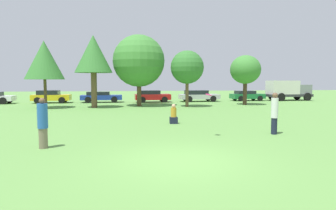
# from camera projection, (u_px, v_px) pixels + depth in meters

# --- Properties ---
(ground_plane) EXTENTS (120.00, 120.00, 0.00)m
(ground_plane) POSITION_uv_depth(u_px,v_px,m) (179.00, 161.00, 8.48)
(ground_plane) COLOR #5B8E42
(person_thrower) EXTENTS (0.34, 0.34, 1.74)m
(person_thrower) POSITION_uv_depth(u_px,v_px,m) (43.00, 123.00, 10.02)
(person_thrower) COLOR #726651
(person_thrower) RESTS_ON ground
(person_catcher) EXTENTS (0.30, 0.30, 1.81)m
(person_catcher) POSITION_uv_depth(u_px,v_px,m) (274.00, 113.00, 12.67)
(person_catcher) COLOR #191E33
(person_catcher) RESTS_ON ground
(frisbee) EXTENTS (0.26, 0.25, 0.11)m
(frisbee) POSITION_uv_depth(u_px,v_px,m) (209.00, 95.00, 11.94)
(frisbee) COLOR #F21E72
(bystander_sitting) EXTENTS (0.41, 0.34, 1.07)m
(bystander_sitting) POSITION_uv_depth(u_px,v_px,m) (174.00, 115.00, 15.88)
(bystander_sitting) COLOR #191E33
(bystander_sitting) RESTS_ON ground
(tree_0) EXTENTS (3.25, 3.25, 5.70)m
(tree_0) POSITION_uv_depth(u_px,v_px,m) (44.00, 60.00, 24.70)
(tree_0) COLOR brown
(tree_0) RESTS_ON ground
(tree_1) EXTENTS (3.21, 3.21, 6.24)m
(tree_1) POSITION_uv_depth(u_px,v_px,m) (93.00, 55.00, 25.16)
(tree_1) COLOR brown
(tree_1) RESTS_ON ground
(tree_2) EXTENTS (4.75, 4.75, 6.52)m
(tree_2) POSITION_uv_depth(u_px,v_px,m) (139.00, 61.00, 26.82)
(tree_2) COLOR brown
(tree_2) RESTS_ON ground
(tree_3) EXTENTS (2.96, 2.96, 5.01)m
(tree_3) POSITION_uv_depth(u_px,v_px,m) (187.00, 67.00, 26.04)
(tree_3) COLOR brown
(tree_3) RESTS_ON ground
(tree_4) EXTENTS (2.91, 2.91, 4.78)m
(tree_4) POSITION_uv_depth(u_px,v_px,m) (245.00, 70.00, 28.19)
(tree_4) COLOR #473323
(tree_4) RESTS_ON ground
(parked_car_yellow) EXTENTS (3.88, 2.20, 1.34)m
(parked_car_yellow) POSITION_uv_depth(u_px,v_px,m) (51.00, 96.00, 30.90)
(parked_car_yellow) COLOR gold
(parked_car_yellow) RESTS_ON ground
(parked_car_blue) EXTENTS (4.41, 1.92, 1.16)m
(parked_car_blue) POSITION_uv_depth(u_px,v_px,m) (101.00, 97.00, 31.69)
(parked_car_blue) COLOR #1E389E
(parked_car_blue) RESTS_ON ground
(parked_car_red) EXTENTS (3.87, 2.15, 1.29)m
(parked_car_red) POSITION_uv_depth(u_px,v_px,m) (152.00, 96.00, 32.02)
(parked_car_red) COLOR red
(parked_car_red) RESTS_ON ground
(parked_car_silver) EXTENTS (4.47, 2.15, 1.27)m
(parked_car_silver) POSITION_uv_depth(u_px,v_px,m) (198.00, 95.00, 33.12)
(parked_car_silver) COLOR #B2B2B7
(parked_car_silver) RESTS_ON ground
(parked_car_green) EXTENTS (3.90, 2.00, 1.17)m
(parked_car_green) POSITION_uv_depth(u_px,v_px,m) (247.00, 95.00, 34.43)
(parked_car_green) COLOR #196633
(parked_car_green) RESTS_ON ground
(delivery_truck_grey) EXTENTS (5.42, 2.35, 2.36)m
(delivery_truck_grey) POSITION_uv_depth(u_px,v_px,m) (287.00, 90.00, 34.88)
(delivery_truck_grey) COLOR #2D2D33
(delivery_truck_grey) RESTS_ON ground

